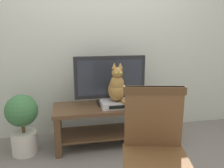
% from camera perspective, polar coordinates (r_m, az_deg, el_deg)
% --- Properties ---
extents(ground_plane, '(12.00, 12.00, 0.00)m').
position_cam_1_polar(ground_plane, '(2.45, 1.77, -20.48)').
color(ground_plane, slate).
extents(back_wall, '(7.00, 0.12, 2.80)m').
position_cam_1_polar(back_wall, '(3.02, -2.55, 14.02)').
color(back_wall, '#B7BCB2').
rests_on(back_wall, ground).
extents(tv_stand, '(1.36, 0.51, 0.50)m').
position_cam_1_polar(tv_stand, '(2.75, -0.21, -8.23)').
color(tv_stand, '#513823').
rests_on(tv_stand, ground).
extents(tv, '(0.85, 0.20, 0.58)m').
position_cam_1_polar(tv, '(2.69, -0.50, 1.29)').
color(tv, black).
rests_on(tv, tv_stand).
extents(media_box, '(0.36, 0.24, 0.08)m').
position_cam_1_polar(media_box, '(2.63, 1.10, -5.04)').
color(media_box, '#BCBCC1').
rests_on(media_box, tv_stand).
extents(cat, '(0.19, 0.31, 0.45)m').
position_cam_1_polar(cat, '(2.56, 1.22, -0.69)').
color(cat, olive).
rests_on(cat, media_box).
extents(wooden_chair, '(0.56, 0.56, 0.96)m').
position_cam_1_polar(wooden_chair, '(1.73, 10.82, -14.78)').
color(wooden_chair, brown).
rests_on(wooden_chair, ground).
extents(book_stack, '(0.25, 0.19, 0.06)m').
position_cam_1_polar(book_stack, '(2.79, 10.27, -4.27)').
color(book_stack, beige).
rests_on(book_stack, tv_stand).
extents(potted_plant, '(0.35, 0.35, 0.69)m').
position_cam_1_polar(potted_plant, '(2.71, -21.75, -8.74)').
color(potted_plant, beige).
rests_on(potted_plant, ground).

